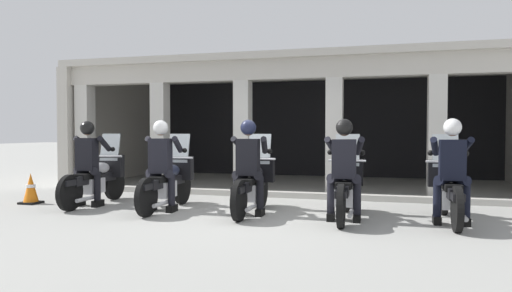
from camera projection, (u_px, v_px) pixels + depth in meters
name	position (u px, v px, depth m)	size (l,w,h in m)	color
ground_plane	(287.00, 191.00, 10.77)	(80.00, 80.00, 0.00)	#999993
station_building	(306.00, 108.00, 12.56)	(11.40, 5.05, 3.14)	black
kerb_strip	(283.00, 194.00, 9.70)	(10.90, 0.24, 0.12)	#B7B5AD
motorcycle_far_left	(97.00, 178.00, 8.80)	(0.62, 2.04, 1.35)	black
police_officer_far_left	(88.00, 156.00, 8.51)	(0.63, 0.61, 1.58)	black
motorcycle_left	(169.00, 181.00, 8.25)	(0.62, 2.04, 1.35)	black
police_officer_left	(161.00, 158.00, 7.96)	(0.63, 0.61, 1.58)	black
motorcycle_center	(253.00, 183.00, 7.88)	(0.62, 2.04, 1.35)	black
police_officer_center	(249.00, 159.00, 7.59)	(0.63, 0.61, 1.58)	black
motorcycle_right	(345.00, 187.00, 7.38)	(0.62, 2.04, 1.35)	black
police_officer_right	(344.00, 161.00, 7.09)	(0.63, 0.61, 1.58)	black
motorcycle_far_right	(449.00, 189.00, 7.10)	(0.62, 2.04, 1.35)	black
police_officer_far_right	(452.00, 162.00, 6.82)	(0.63, 0.61, 1.58)	black
traffic_cone_flank	(31.00, 189.00, 8.84)	(0.34, 0.34, 0.59)	black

